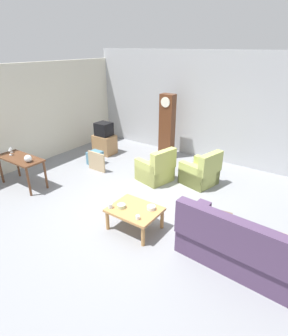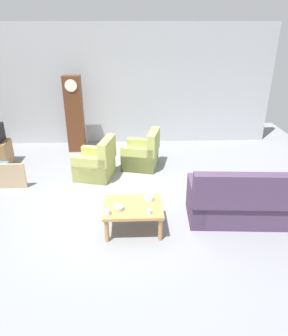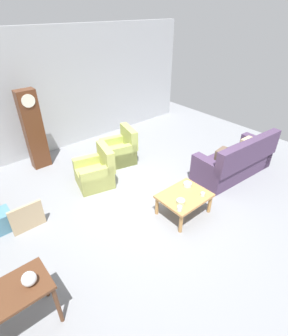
# 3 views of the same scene
# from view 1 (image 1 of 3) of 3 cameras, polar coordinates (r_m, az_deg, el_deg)

# --- Properties ---
(ground_plane) EXTENTS (10.40, 10.40, 0.00)m
(ground_plane) POSITION_cam_1_polar(r_m,az_deg,el_deg) (6.22, -0.16, -8.01)
(ground_plane) COLOR gray
(garage_door_wall) EXTENTS (8.40, 0.16, 3.20)m
(garage_door_wall) POSITION_cam_1_polar(r_m,az_deg,el_deg) (8.63, 14.06, 12.06)
(garage_door_wall) COLOR #ADAFB5
(garage_door_wall) RESTS_ON ground_plane
(pegboard_wall_left) EXTENTS (0.12, 6.40, 2.88)m
(pegboard_wall_left) POSITION_cam_1_polar(r_m,az_deg,el_deg) (8.83, -21.79, 10.26)
(pegboard_wall_left) COLOR beige
(pegboard_wall_left) RESTS_ON ground_plane
(couch_floral) EXTENTS (2.15, 1.02, 1.04)m
(couch_floral) POSITION_cam_1_polar(r_m,az_deg,el_deg) (4.81, 19.85, -15.62)
(couch_floral) COLOR #4C3856
(couch_floral) RESTS_ON ground_plane
(armchair_olive_near) EXTENTS (0.95, 0.93, 0.92)m
(armchair_olive_near) POSITION_cam_1_polar(r_m,az_deg,el_deg) (7.23, 2.50, -0.41)
(armchair_olive_near) COLOR tan
(armchair_olive_near) RESTS_ON ground_plane
(armchair_olive_far) EXTENTS (0.95, 0.93, 0.92)m
(armchair_olive_far) POSITION_cam_1_polar(r_m,az_deg,el_deg) (7.20, 11.67, -1.04)
(armchair_olive_far) COLOR #A6B05A
(armchair_olive_far) RESTS_ON ground_plane
(coffee_table_wood) EXTENTS (0.96, 0.76, 0.45)m
(coffee_table_wood) POSITION_cam_1_polar(r_m,az_deg,el_deg) (5.35, -1.94, -9.04)
(coffee_table_wood) COLOR #B27F47
(coffee_table_wood) RESTS_ON ground_plane
(console_table_dark) EXTENTS (1.30, 0.56, 0.77)m
(console_table_dark) POSITION_cam_1_polar(r_m,az_deg,el_deg) (7.50, -24.25, 1.20)
(console_table_dark) COLOR #56331E
(console_table_dark) RESTS_ON ground_plane
(grandfather_clock) EXTENTS (0.44, 0.30, 1.99)m
(grandfather_clock) POSITION_cam_1_polar(r_m,az_deg,el_deg) (8.65, 4.80, 8.61)
(grandfather_clock) COLOR #562D19
(grandfather_clock) RESTS_ON ground_plane
(tv_stand_cabinet) EXTENTS (0.68, 0.52, 0.62)m
(tv_stand_cabinet) POSITION_cam_1_polar(r_m,az_deg,el_deg) (9.19, -8.16, 4.89)
(tv_stand_cabinet) COLOR #997047
(tv_stand_cabinet) RESTS_ON ground_plane
(tv_crt) EXTENTS (0.48, 0.44, 0.42)m
(tv_crt) POSITION_cam_1_polar(r_m,az_deg,el_deg) (9.03, -8.36, 8.00)
(tv_crt) COLOR black
(tv_crt) RESTS_ON tv_stand_cabinet
(framed_picture_leaning) EXTENTS (0.60, 0.05, 0.55)m
(framed_picture_leaning) POSITION_cam_1_polar(r_m,az_deg,el_deg) (7.94, -9.83, 1.31)
(framed_picture_leaning) COLOR tan
(framed_picture_leaning) RESTS_ON ground_plane
(storage_box_blue) EXTENTS (0.37, 0.38, 0.39)m
(storage_box_blue) POSITION_cam_1_polar(r_m,az_deg,el_deg) (8.43, -10.13, 2.10)
(storage_box_blue) COLOR teal
(storage_box_blue) RESTS_ON ground_plane
(glass_dome_cloche) EXTENTS (0.18, 0.18, 0.18)m
(glass_dome_cloche) POSITION_cam_1_polar(r_m,az_deg,el_deg) (7.06, -22.96, 1.83)
(glass_dome_cloche) COLOR silver
(glass_dome_cloche) RESTS_ON console_table_dark
(cup_white_porcelain) EXTENTS (0.08, 0.08, 0.07)m
(cup_white_porcelain) POSITION_cam_1_polar(r_m,az_deg,el_deg) (5.01, -1.30, -10.22)
(cup_white_porcelain) COLOR white
(cup_white_porcelain) RESTS_ON coffee_table_wood
(cup_blue_rimmed) EXTENTS (0.09, 0.09, 0.10)m
(cup_blue_rimmed) POSITION_cam_1_polar(r_m,az_deg,el_deg) (5.35, -7.02, -7.78)
(cup_blue_rimmed) COLOR silver
(cup_blue_rimmed) RESTS_ON coffee_table_wood
(bowl_white_stacked) EXTENTS (0.16, 0.16, 0.07)m
(bowl_white_stacked) POSITION_cam_1_polar(r_m,az_deg,el_deg) (5.28, 1.50, -8.24)
(bowl_white_stacked) COLOR white
(bowl_white_stacked) RESTS_ON coffee_table_wood
(bowl_shallow_green) EXTENTS (0.17, 0.17, 0.07)m
(bowl_shallow_green) POSITION_cam_1_polar(r_m,az_deg,el_deg) (5.35, -4.73, -7.87)
(bowl_shallow_green) COLOR #B2C69E
(bowl_shallow_green) RESTS_ON coffee_table_wood
(wine_glass_tall) EXTENTS (0.06, 0.06, 0.17)m
(wine_glass_tall) POSITION_cam_1_polar(r_m,az_deg,el_deg) (7.85, -25.88, 3.67)
(wine_glass_tall) COLOR silver
(wine_glass_tall) RESTS_ON console_table_dark
(wine_glass_mid) EXTENTS (0.08, 0.08, 0.22)m
(wine_glass_mid) POSITION_cam_1_polar(r_m,az_deg,el_deg) (7.67, -26.09, 3.40)
(wine_glass_mid) COLOR silver
(wine_glass_mid) RESTS_ON console_table_dark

